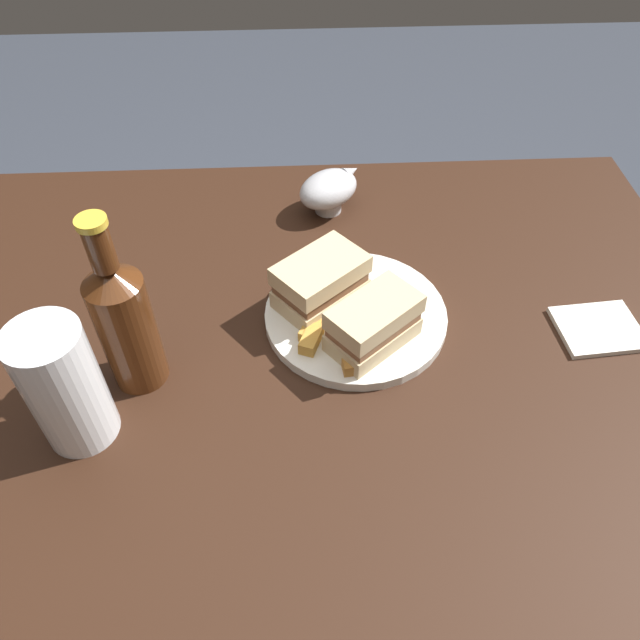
{
  "coord_description": "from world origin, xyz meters",
  "views": [
    {
      "loc": [
        -0.02,
        0.52,
        1.37
      ],
      "look_at": [
        -0.05,
        -0.03,
        0.79
      ],
      "focal_mm": 34.36,
      "sensor_mm": 36.0,
      "label": 1
    }
  ],
  "objects_px": {
    "sandwich_half_left": "(321,282)",
    "napkin": "(598,329)",
    "gravy_boat": "(329,189)",
    "cider_bottle": "(125,321)",
    "pint_glass": "(67,393)",
    "plate": "(356,315)",
    "sandwich_half_right": "(373,321)"
  },
  "relations": [
    {
      "from": "sandwich_half_left",
      "to": "napkin",
      "type": "distance_m",
      "value": 0.38
    },
    {
      "from": "gravy_boat",
      "to": "cider_bottle",
      "type": "height_order",
      "value": "cider_bottle"
    },
    {
      "from": "pint_glass",
      "to": "cider_bottle",
      "type": "distance_m",
      "value": 0.1
    },
    {
      "from": "plate",
      "to": "sandwich_half_right",
      "type": "relative_size",
      "value": 1.88
    },
    {
      "from": "sandwich_half_right",
      "to": "gravy_boat",
      "type": "distance_m",
      "value": 0.31
    },
    {
      "from": "pint_glass",
      "to": "gravy_boat",
      "type": "xyz_separation_m",
      "value": [
        -0.31,
        -0.41,
        -0.03
      ]
    },
    {
      "from": "sandwich_half_left",
      "to": "cider_bottle",
      "type": "distance_m",
      "value": 0.26
    },
    {
      "from": "sandwich_half_right",
      "to": "napkin",
      "type": "xyz_separation_m",
      "value": [
        -0.31,
        -0.01,
        -0.04
      ]
    },
    {
      "from": "gravy_boat",
      "to": "cider_bottle",
      "type": "xyz_separation_m",
      "value": [
        0.26,
        0.34,
        0.06
      ]
    },
    {
      "from": "gravy_boat",
      "to": "pint_glass",
      "type": "bearing_deg",
      "value": 52.8
    },
    {
      "from": "plate",
      "to": "gravy_boat",
      "type": "relative_size",
      "value": 1.94
    },
    {
      "from": "pint_glass",
      "to": "napkin",
      "type": "height_order",
      "value": "pint_glass"
    },
    {
      "from": "napkin",
      "to": "gravy_boat",
      "type": "bearing_deg",
      "value": -39.73
    },
    {
      "from": "gravy_boat",
      "to": "napkin",
      "type": "height_order",
      "value": "gravy_boat"
    },
    {
      "from": "sandwich_half_left",
      "to": "cider_bottle",
      "type": "bearing_deg",
      "value": 24.77
    },
    {
      "from": "cider_bottle",
      "to": "plate",
      "type": "bearing_deg",
      "value": -163.59
    },
    {
      "from": "plate",
      "to": "gravy_boat",
      "type": "xyz_separation_m",
      "value": [
        0.02,
        -0.25,
        0.03
      ]
    },
    {
      "from": "sandwich_half_left",
      "to": "sandwich_half_right",
      "type": "xyz_separation_m",
      "value": [
        -0.06,
        0.08,
        -0.0
      ]
    },
    {
      "from": "gravy_boat",
      "to": "plate",
      "type": "bearing_deg",
      "value": 94.93
    },
    {
      "from": "sandwich_half_left",
      "to": "cider_bottle",
      "type": "height_order",
      "value": "cider_bottle"
    },
    {
      "from": "napkin",
      "to": "pint_glass",
      "type": "bearing_deg",
      "value": 10.56
    },
    {
      "from": "sandwich_half_left",
      "to": "pint_glass",
      "type": "xyz_separation_m",
      "value": [
        0.29,
        0.19,
        0.02
      ]
    },
    {
      "from": "plate",
      "to": "cider_bottle",
      "type": "xyz_separation_m",
      "value": [
        0.28,
        0.08,
        0.09
      ]
    },
    {
      "from": "plate",
      "to": "napkin",
      "type": "height_order",
      "value": "plate"
    },
    {
      "from": "cider_bottle",
      "to": "gravy_boat",
      "type": "bearing_deg",
      "value": -127.68
    },
    {
      "from": "sandwich_half_right",
      "to": "gravy_boat",
      "type": "height_order",
      "value": "sandwich_half_right"
    },
    {
      "from": "plate",
      "to": "pint_glass",
      "type": "xyz_separation_m",
      "value": [
        0.34,
        0.16,
        0.06
      ]
    },
    {
      "from": "plate",
      "to": "sandwich_half_left",
      "type": "xyz_separation_m",
      "value": [
        0.05,
        -0.03,
        0.04
      ]
    },
    {
      "from": "plate",
      "to": "sandwich_half_left",
      "type": "height_order",
      "value": "sandwich_half_left"
    },
    {
      "from": "cider_bottle",
      "to": "napkin",
      "type": "distance_m",
      "value": 0.62
    },
    {
      "from": "sandwich_half_left",
      "to": "gravy_boat",
      "type": "bearing_deg",
      "value": -96.32
    },
    {
      "from": "pint_glass",
      "to": "napkin",
      "type": "xyz_separation_m",
      "value": [
        -0.67,
        -0.12,
        -0.07
      ]
    }
  ]
}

